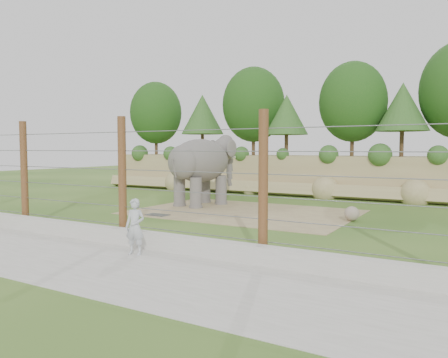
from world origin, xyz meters
The scene contains 10 objects.
ground centered at (0.00, 0.00, 0.00)m, with size 90.00×90.00×0.00m, color #32591C.
back_embankment centered at (0.59, 12.68, 3.97)m, with size 30.00×5.52×8.77m.
dirt_patch centered at (0.50, 3.00, 0.01)m, with size 10.00×7.00×0.02m, color #8F7654.
drain_grate centered at (-2.33, 0.14, 0.04)m, with size 1.00×0.60×0.03m, color #262628.
elephant centered at (-2.62, 4.04, 1.81)m, with size 1.92×4.48×3.63m, color #615C57, non-canonical shape.
stone_ball centered at (5.50, 2.94, 0.32)m, with size 0.60×0.60×0.60m, color gray.
retaining_wall centered at (0.00, -5.00, 0.25)m, with size 26.00×0.35×0.50m, color #AAA89F.
walkway centered at (0.00, -7.00, 0.01)m, with size 26.00×4.00×0.01m, color #AAA89F.
barrier_fence centered at (0.00, -4.50, 2.00)m, with size 20.26×0.26×4.00m.
zookeeper centered at (1.68, -5.80, 0.80)m, with size 0.57×0.38×1.57m, color silver.
Camera 1 is at (9.90, -14.95, 2.97)m, focal length 35.00 mm.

